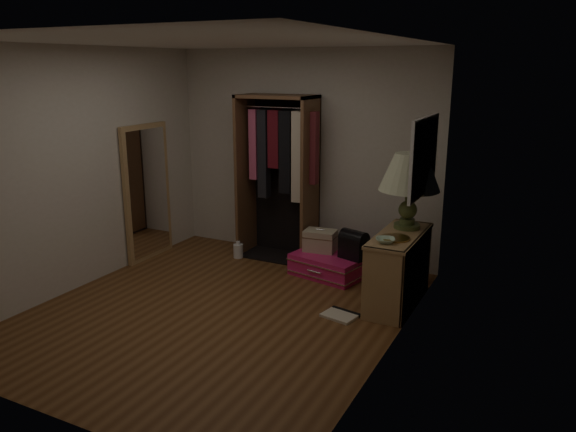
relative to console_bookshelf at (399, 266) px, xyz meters
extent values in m
plane|color=#573319|center=(-1.53, -1.04, -0.39)|extent=(4.00, 4.00, 0.00)
cube|color=beige|center=(-1.53, 0.96, 0.91)|extent=(3.50, 0.02, 2.60)
cube|color=beige|center=(-1.53, -3.04, 0.91)|extent=(3.50, 0.02, 2.60)
cube|color=beige|center=(0.22, -1.04, 0.91)|extent=(0.02, 4.00, 2.60)
cube|color=beige|center=(-3.28, -1.04, 0.91)|extent=(0.02, 4.00, 2.60)
cube|color=white|center=(-1.53, -1.04, 2.21)|extent=(3.50, 4.00, 0.01)
cube|color=silver|center=(0.20, -0.04, 1.16)|extent=(0.03, 0.96, 0.76)
cube|color=black|center=(0.19, -0.04, 1.16)|extent=(0.03, 0.90, 0.70)
cube|color=beige|center=(0.18, -0.04, 0.85)|extent=(0.01, 0.88, 0.02)
cube|color=beige|center=(0.18, -0.04, 0.93)|extent=(0.01, 0.88, 0.02)
cube|color=beige|center=(0.18, -0.04, 1.00)|extent=(0.01, 0.88, 0.02)
cube|color=beige|center=(0.18, -0.04, 1.08)|extent=(0.01, 0.88, 0.02)
cube|color=beige|center=(0.18, -0.04, 1.16)|extent=(0.01, 0.88, 0.02)
cube|color=beige|center=(0.18, -0.04, 1.24)|extent=(0.01, 0.88, 0.02)
cube|color=beige|center=(0.18, -0.04, 1.31)|extent=(0.01, 0.88, 0.02)
cube|color=beige|center=(0.18, -0.04, 1.39)|extent=(0.01, 0.88, 0.02)
cube|color=beige|center=(0.18, -0.04, 1.47)|extent=(0.01, 0.88, 0.02)
cube|color=#9B764B|center=(0.01, -0.58, -0.02)|extent=(0.40, 0.03, 0.75)
cube|color=#9B764B|center=(0.01, 0.49, -0.02)|extent=(0.40, 0.03, 0.75)
cube|color=#9B764B|center=(0.01, -0.04, -0.33)|extent=(0.40, 1.04, 0.03)
cube|color=#9B764B|center=(0.01, -0.04, 0.18)|extent=(0.40, 1.04, 0.03)
cube|color=#9B764B|center=(0.01, -0.04, 0.34)|extent=(0.42, 1.12, 0.03)
cube|color=brown|center=(0.20, -0.04, -0.02)|extent=(0.02, 1.10, 0.75)
cube|color=#9B764B|center=(0.00, 0.29, 0.25)|extent=(0.36, 0.38, 0.13)
cube|color=gray|center=(-0.07, -0.51, -0.16)|extent=(0.19, 0.04, 0.30)
cube|color=#4C3833|center=(-0.07, -0.47, -0.19)|extent=(0.20, 0.03, 0.24)
cube|color=#B7AD99|center=(-0.07, -0.42, -0.16)|extent=(0.18, 0.04, 0.32)
cube|color=brown|center=(-0.06, -0.37, -0.18)|extent=(0.20, 0.04, 0.26)
cube|color=#3F4C59|center=(-0.07, -0.31, -0.17)|extent=(0.18, 0.04, 0.30)
cube|color=gray|center=(-0.07, -0.27, -0.19)|extent=(0.18, 0.03, 0.25)
cube|color=#59594C|center=(-0.07, -0.23, -0.16)|extent=(0.18, 0.04, 0.31)
cube|color=#B2724C|center=(-0.07, -0.19, -0.19)|extent=(0.19, 0.03, 0.26)
cube|color=beige|center=(-0.06, -0.14, -0.18)|extent=(0.20, 0.05, 0.27)
cube|color=#332D38|center=(-0.08, -0.08, -0.18)|extent=(0.17, 0.03, 0.28)
cube|color=gray|center=(-0.08, -0.04, -0.20)|extent=(0.17, 0.05, 0.23)
cube|color=#4C3833|center=(-0.06, 0.02, -0.20)|extent=(0.21, 0.04, 0.24)
cube|color=#B7AD99|center=(-0.06, 0.08, -0.18)|extent=(0.20, 0.04, 0.27)
cube|color=brown|center=(-0.06, 0.11, -0.20)|extent=(0.22, 0.03, 0.22)
cube|color=#3F4C59|center=(-0.08, 0.15, -0.18)|extent=(0.17, 0.03, 0.27)
cube|color=gray|center=(-0.08, 0.20, -0.18)|extent=(0.16, 0.03, 0.28)
cube|color=#59594C|center=(-0.07, 0.24, -0.16)|extent=(0.18, 0.05, 0.31)
cube|color=#B2724C|center=(-0.08, 0.29, -0.17)|extent=(0.18, 0.04, 0.30)
cube|color=beige|center=(-0.09, 0.35, -0.18)|extent=(0.16, 0.05, 0.28)
cube|color=#332D38|center=(-0.08, 0.39, -0.19)|extent=(0.17, 0.03, 0.26)
cube|color=gray|center=(-0.07, 0.43, -0.20)|extent=(0.18, 0.03, 0.24)
cube|color=brown|center=(-2.24, 0.70, 0.63)|extent=(0.04, 0.50, 2.05)
cube|color=brown|center=(-1.33, 0.70, 0.63)|extent=(0.04, 0.50, 2.05)
cube|color=brown|center=(-1.78, 0.70, 1.64)|extent=(0.95, 0.50, 0.04)
cube|color=black|center=(-1.78, 0.93, 0.63)|extent=(0.95, 0.02, 2.05)
cube|color=black|center=(-1.78, 0.70, -0.38)|extent=(0.95, 0.50, 0.02)
cylinder|color=white|center=(-1.78, 0.70, 1.51)|extent=(0.87, 0.02, 0.02)
cube|color=#BF4C72|center=(-2.09, 0.68, 1.04)|extent=(0.10, 0.13, 0.87)
cube|color=black|center=(-1.96, 0.68, 0.93)|extent=(0.12, 0.13, 1.09)
cube|color=#590F19|center=(-1.81, 0.68, 1.13)|extent=(0.14, 0.10, 0.71)
cube|color=black|center=(-1.64, 0.68, 0.98)|extent=(0.15, 0.15, 1.00)
cube|color=beige|center=(-1.47, 0.68, 0.93)|extent=(0.14, 0.15, 1.10)
cube|color=maroon|center=(-1.31, 0.68, 1.05)|extent=(0.14, 0.11, 0.86)
cube|color=#A58050|center=(-3.24, -0.04, 0.46)|extent=(0.05, 0.80, 1.70)
cube|color=white|center=(-3.21, -0.04, 0.46)|extent=(0.01, 0.68, 1.58)
cube|color=#CD195C|center=(-0.94, 0.39, -0.26)|extent=(0.90, 0.72, 0.25)
cube|color=white|center=(-0.94, 0.39, -0.33)|extent=(0.93, 0.75, 0.01)
cube|color=white|center=(-0.94, 0.39, -0.20)|extent=(0.93, 0.75, 0.01)
cylinder|color=white|center=(-1.00, 0.10, -0.26)|extent=(0.18, 0.06, 0.02)
cube|color=tan|center=(-1.09, 0.47, -0.01)|extent=(0.39, 0.29, 0.25)
cube|color=brown|center=(-1.09, 0.47, 0.04)|extent=(0.40, 0.30, 0.01)
cylinder|color=white|center=(-1.09, 0.47, 0.12)|extent=(0.11, 0.03, 0.02)
cube|color=black|center=(-0.64, 0.40, -0.02)|extent=(0.35, 0.28, 0.24)
cylinder|color=black|center=(-0.64, 0.40, 0.10)|extent=(0.35, 0.28, 0.20)
cylinder|color=#415026|center=(0.01, 0.21, 0.38)|extent=(0.31, 0.31, 0.04)
cylinder|color=#415026|center=(0.01, 0.21, 0.43)|extent=(0.18, 0.18, 0.06)
sphere|color=#415026|center=(0.01, 0.21, 0.56)|extent=(0.22, 0.22, 0.19)
cylinder|color=#415026|center=(0.01, 0.21, 0.71)|extent=(0.08, 0.08, 0.11)
cone|color=beige|center=(0.01, 0.21, 0.95)|extent=(0.71, 0.71, 0.38)
cone|color=silver|center=(0.01, 0.21, 0.95)|extent=(0.64, 0.64, 0.36)
cylinder|color=olive|center=(0.01, -0.22, 0.37)|extent=(0.35, 0.35, 0.02)
imported|color=#B1D5B8|center=(-0.04, -0.38, 0.38)|extent=(0.24, 0.24, 0.05)
cylinder|color=silver|center=(-2.22, 0.44, -0.30)|extent=(0.16, 0.16, 0.18)
cylinder|color=silver|center=(-2.22, 0.44, -0.19)|extent=(0.07, 0.07, 0.04)
cube|color=beige|center=(-0.40, -0.61, -0.38)|extent=(0.37, 0.32, 0.03)
cube|color=black|center=(-0.38, -0.50, -0.38)|extent=(0.33, 0.11, 0.03)
camera|label=1|loc=(1.43, -5.37, 2.01)|focal=35.00mm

